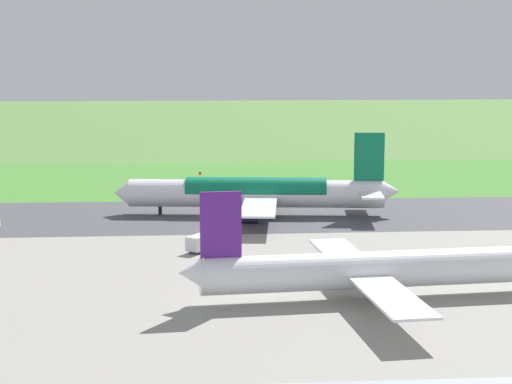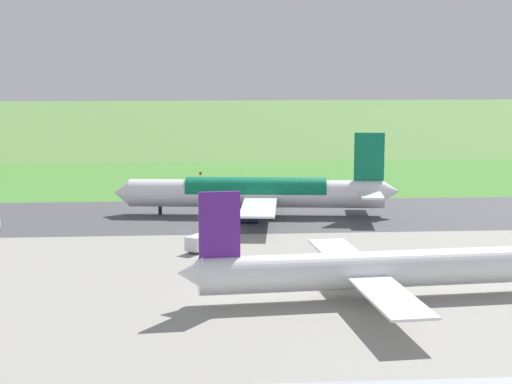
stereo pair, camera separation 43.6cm
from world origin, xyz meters
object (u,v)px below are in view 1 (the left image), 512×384
Objects in this scene: airliner_main at (258,193)px; no_stopping_sign at (200,176)px; airliner_parked_mid at (369,269)px; traffic_cone_orange at (181,181)px; service_truck_baggage at (201,243)px.

airliner_main is 45.64m from no_stopping_sign.
airliner_parked_mid is 87.82× the size of traffic_cone_orange.
airliner_parked_mid is 8.01× the size of service_truck_baggage.
airliner_main is 23.11× the size of no_stopping_sign.
airliner_main is at bearing 108.63° from traffic_cone_orange.
no_stopping_sign is 4.69m from traffic_cone_orange.
airliner_main is at bearing 103.28° from no_stopping_sign.
airliner_main is 31.73m from service_truck_baggage.
airliner_parked_mid reaches higher than no_stopping_sign.
no_stopping_sign is at bearing 177.48° from traffic_cone_orange.
airliner_main is 8.98× the size of service_truck_baggage.
traffic_cone_orange is (3.87, -74.09, -1.13)m from service_truck_baggage.
traffic_cone_orange is at bearing -71.37° from airliner_main.
airliner_parked_mid is 34.66m from service_truck_baggage.
airliner_main is 1.12× the size of airliner_parked_mid.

